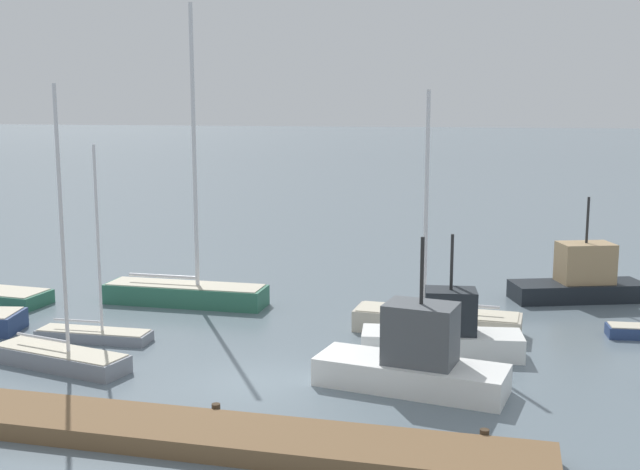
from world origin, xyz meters
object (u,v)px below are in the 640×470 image
at_px(fishing_boat_1, 581,280).
at_px(fishing_boat_0, 444,334).
at_px(sailboat_3, 437,319).
at_px(sailboat_5, 60,354).
at_px(sailboat_2, 94,332).
at_px(sailboat_1, 186,290).
at_px(fishing_boat_2, 414,360).

bearing_deg(fishing_boat_1, fishing_boat_0, -138.84).
relative_size(sailboat_3, sailboat_5, 0.99).
distance_m(sailboat_3, fishing_boat_0, 2.78).
bearing_deg(sailboat_2, sailboat_5, -83.32).
distance_m(sailboat_1, sailboat_5, 8.91).
bearing_deg(sailboat_2, sailboat_3, 16.45).
distance_m(sailboat_3, sailboat_5, 13.84).
xyz_separation_m(sailboat_1, sailboat_5, (-0.72, -8.87, -0.20)).
distance_m(sailboat_5, fishing_boat_0, 13.16).
bearing_deg(fishing_boat_2, fishing_boat_0, 89.66).
bearing_deg(sailboat_3, fishing_boat_2, 91.91).
xyz_separation_m(fishing_boat_0, fishing_boat_2, (-0.62, -3.60, 0.16)).
bearing_deg(sailboat_2, sailboat_1, 77.05).
bearing_deg(sailboat_3, sailboat_2, 21.10).
relative_size(sailboat_1, sailboat_3, 1.39).
bearing_deg(fishing_boat_2, sailboat_5, -166.96).
height_order(sailboat_1, sailboat_5, sailboat_1).
bearing_deg(sailboat_1, fishing_boat_0, -21.80).
relative_size(fishing_boat_1, fishing_boat_2, 1.02).
bearing_deg(fishing_boat_2, fishing_boat_1, 75.07).
xyz_separation_m(sailboat_1, sailboat_2, (-1.16, -5.87, -0.30)).
height_order(sailboat_2, fishing_boat_0, sailboat_2).
height_order(sailboat_2, sailboat_5, sailboat_5).
height_order(fishing_boat_1, fishing_boat_2, fishing_boat_2).
distance_m(fishing_boat_0, fishing_boat_2, 3.66).
relative_size(fishing_boat_0, fishing_boat_1, 0.92).
bearing_deg(sailboat_3, sailboat_1, -6.30).
distance_m(sailboat_3, fishing_boat_2, 6.33).
height_order(fishing_boat_0, fishing_boat_2, fishing_boat_2).
bearing_deg(fishing_boat_2, sailboat_3, 98.44).
xyz_separation_m(sailboat_2, sailboat_3, (12.35, 4.06, 0.18)).
relative_size(sailboat_5, fishing_boat_1, 1.50).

